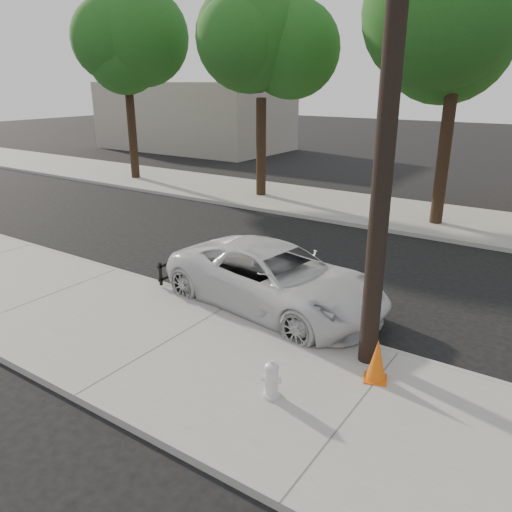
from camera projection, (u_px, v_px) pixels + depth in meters
The scene contains 12 objects.
ground at pixel (279, 281), 13.42m from camera, with size 120.00×120.00×0.00m, color black.
near_sidewalk at pixel (167, 345), 10.03m from camera, with size 90.00×4.40×0.15m, color gray.
far_sidewalk at pixel (389, 213), 20.04m from camera, with size 90.00×5.00×0.15m, color gray.
curb_near at pixel (232, 306), 11.75m from camera, with size 90.00×0.12×0.16m, color #9E9B93.
building_far at pixel (195, 116), 38.78m from camera, with size 14.00×8.00×5.00m, color gray.
utility_pole at pixel (388, 107), 7.85m from camera, with size 1.40×0.34×9.00m.
tree_a at pixel (126, 50), 24.66m from camera, with size 4.65×4.50×9.00m.
tree_b at pixel (263, 54), 20.74m from camera, with size 4.34×4.20×8.45m.
tree_c at pixel (466, 20), 15.92m from camera, with size 4.96×4.80×9.55m.
police_cruiser at pixel (275, 278), 11.59m from camera, with size 2.51×5.44×1.51m, color silver.
fire_hydrant at pixel (271, 380), 8.18m from camera, with size 0.34×0.30×0.62m.
traffic_cone at pixel (377, 361), 8.61m from camera, with size 0.50×0.50×0.77m.
Camera 1 is at (6.45, -10.65, 5.09)m, focal length 35.00 mm.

